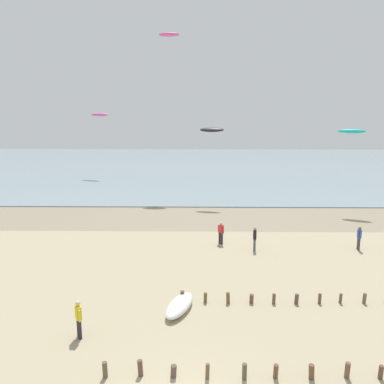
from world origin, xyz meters
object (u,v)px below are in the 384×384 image
(person_trailing_behind, at_px, (255,238))
(kite_aloft_2, at_px, (100,115))
(person_by_waterline, at_px, (359,237))
(kite_aloft_3, at_px, (352,131))
(person_right_flank, at_px, (79,318))
(grounded_kite, at_px, (180,305))
(kite_aloft_4, at_px, (169,35))
(kite_aloft_5, at_px, (212,130))
(person_far_down_beach, at_px, (221,232))

(person_trailing_behind, height_order, kite_aloft_2, kite_aloft_2)
(kite_aloft_2, bearing_deg, person_trailing_behind, 139.11)
(person_by_waterline, distance_m, kite_aloft_2, 43.65)
(kite_aloft_2, distance_m, kite_aloft_3, 37.14)
(kite_aloft_3, bearing_deg, kite_aloft_2, 167.42)
(person_right_flank, bearing_deg, grounded_kite, 30.08)
(kite_aloft_2, bearing_deg, kite_aloft_4, 154.26)
(person_trailing_behind, relative_size, kite_aloft_4, 0.69)
(kite_aloft_3, relative_size, kite_aloft_5, 1.02)
(person_far_down_beach, distance_m, kite_aloft_4, 27.81)
(person_by_waterline, bearing_deg, grounded_kite, -143.94)
(person_by_waterline, height_order, person_trailing_behind, same)
(grounded_kite, xyz_separation_m, kite_aloft_4, (-2.58, 30.75, 18.54))
(grounded_kite, relative_size, kite_aloft_2, 0.90)
(kite_aloft_3, distance_m, kite_aloft_5, 13.81)
(person_trailing_behind, height_order, kite_aloft_4, kite_aloft_4)
(grounded_kite, bearing_deg, person_right_flank, 137.91)
(person_far_down_beach, xyz_separation_m, kite_aloft_5, (-0.27, 13.62, 7.04))
(person_right_flank, bearing_deg, kite_aloft_5, 75.98)
(person_far_down_beach, bearing_deg, kite_aloft_5, 91.14)
(kite_aloft_4, bearing_deg, person_right_flank, 87.91)
(person_by_waterline, height_order, kite_aloft_2, kite_aloft_2)
(person_right_flank, relative_size, kite_aloft_3, 0.66)
(person_right_flank, relative_size, kite_aloft_5, 0.67)
(person_by_waterline, xyz_separation_m, person_far_down_beach, (-9.77, 1.10, 0.00))
(person_far_down_beach, distance_m, kite_aloft_5, 15.34)
(person_by_waterline, distance_m, grounded_kite, 15.31)
(kite_aloft_2, distance_m, kite_aloft_4, 18.96)
(person_right_flank, height_order, person_trailing_behind, same)
(person_far_down_beach, relative_size, kite_aloft_3, 0.66)
(person_far_down_beach, relative_size, kite_aloft_4, 0.69)
(person_far_down_beach, distance_m, kite_aloft_2, 37.53)
(person_far_down_beach, relative_size, person_trailing_behind, 1.00)
(kite_aloft_3, bearing_deg, person_right_flank, -107.40)
(person_right_flank, height_order, kite_aloft_5, kite_aloft_5)
(kite_aloft_2, relative_size, kite_aloft_4, 1.24)
(person_trailing_behind, xyz_separation_m, grounded_kite, (-4.91, -8.68, -0.64))
(person_right_flank, relative_size, person_far_down_beach, 1.00)
(person_right_flank, height_order, kite_aloft_4, kite_aloft_4)
(person_right_flank, bearing_deg, person_far_down_beach, 61.52)
(person_right_flank, height_order, kite_aloft_2, kite_aloft_2)
(person_right_flank, bearing_deg, kite_aloft_4, 87.20)
(person_right_flank, height_order, grounded_kite, person_right_flank)
(kite_aloft_4, bearing_deg, person_far_down_beach, 104.79)
(person_far_down_beach, height_order, person_trailing_behind, same)
(person_by_waterline, relative_size, kite_aloft_3, 0.66)
(kite_aloft_3, bearing_deg, person_far_down_beach, -117.77)
(person_by_waterline, xyz_separation_m, kite_aloft_3, (3.44, 11.72, 7.02))
(person_trailing_behind, distance_m, kite_aloft_2, 39.83)
(person_by_waterline, height_order, person_right_flank, same)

